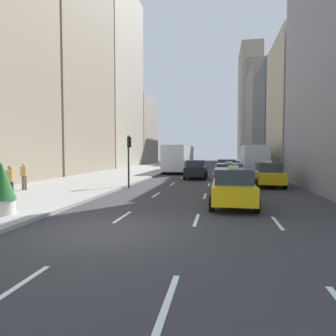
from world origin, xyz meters
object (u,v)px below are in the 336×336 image
object	(u,v)px
sedan_black_near	(196,169)
pedestrian_near_curb	(10,181)
box_truck	(253,159)
taxi_third	(233,187)
pedestrian_mid_block	(24,175)
city_bus	(179,158)
taxi_lead	(229,176)
planter_with_shrub	(2,187)
sedan_silver_behind	(226,169)
taxi_second	(268,174)
traffic_light_pole	(129,153)

from	to	relation	value
sedan_black_near	pedestrian_near_curb	xyz separation A→B (m)	(-7.91, -14.73, 0.18)
box_truck	pedestrian_near_curb	xyz separation A→B (m)	(-13.51, -19.33, -0.64)
taxi_third	pedestrian_mid_block	world-z (taller)	taxi_third
city_bus	box_truck	distance (m)	9.61
city_bus	taxi_lead	bearing A→B (deg)	-71.88
planter_with_shrub	sedan_silver_behind	bearing A→B (deg)	65.16
taxi_third	sedan_silver_behind	size ratio (longest dim) A/B	0.94
pedestrian_mid_block	city_bus	bearing A→B (deg)	71.64
taxi_second	sedan_silver_behind	size ratio (longest dim) A/B	0.94
sedan_black_near	taxi_second	bearing A→B (deg)	-44.82
traffic_light_pole	taxi_lead	bearing A→B (deg)	1.04
taxi_third	box_truck	size ratio (longest dim) A/B	0.52
pedestrian_mid_block	taxi_second	bearing A→B (deg)	20.59
taxi_lead	traffic_light_pole	bearing A→B (deg)	-178.96
taxi_second	city_bus	size ratio (longest dim) A/B	0.38
city_bus	planter_with_shrub	size ratio (longest dim) A/B	5.95
pedestrian_mid_block	sedan_black_near	bearing A→B (deg)	49.53
pedestrian_near_curb	traffic_light_pole	size ratio (longest dim) A/B	0.46
taxi_lead	taxi_second	bearing A→B (deg)	39.77
taxi_lead	pedestrian_mid_block	xyz separation A→B (m)	(-12.43, -3.39, 0.19)
planter_with_shrub	traffic_light_pole	xyz separation A→B (m)	(1.80, 9.94, 1.26)
box_truck	city_bus	bearing A→B (deg)	151.08
sedan_silver_behind	city_bus	bearing A→B (deg)	122.72
sedan_black_near	sedan_silver_behind	xyz separation A→B (m)	(2.80, 0.52, 0.03)
taxi_lead	box_truck	bearing A→B (deg)	77.37
taxi_lead	planter_with_shrub	world-z (taller)	planter_with_shrub
planter_with_shrub	sedan_black_near	bearing A→B (deg)	72.24
city_bus	pedestrian_mid_block	world-z (taller)	city_bus
pedestrian_mid_block	traffic_light_pole	distance (m)	6.68
planter_with_shrub	taxi_lead	bearing A→B (deg)	49.65
sedan_silver_behind	pedestrian_mid_block	xyz separation A→B (m)	(-12.43, -11.80, 0.15)
taxi_third	box_truck	distance (m)	18.90
taxi_lead	sedan_black_near	size ratio (longest dim) A/B	0.96
planter_with_shrub	pedestrian_mid_block	world-z (taller)	planter_with_shrub
sedan_black_near	taxi_lead	bearing A→B (deg)	-70.47
pedestrian_mid_block	pedestrian_near_curb	bearing A→B (deg)	-63.52
sedan_black_near	pedestrian_mid_block	size ratio (longest dim) A/B	2.79
sedan_silver_behind	city_bus	world-z (taller)	city_bus
sedan_black_near	planter_with_shrub	xyz separation A→B (m)	(-5.75, -17.96, 0.27)
pedestrian_near_curb	sedan_black_near	bearing A→B (deg)	61.76
city_bus	box_truck	size ratio (longest dim) A/B	1.38
taxi_lead	planter_with_shrub	xyz separation A→B (m)	(-8.55, -10.07, 0.27)
box_truck	planter_with_shrub	bearing A→B (deg)	-116.71
pedestrian_mid_block	planter_with_shrub	bearing A→B (deg)	-59.90
taxi_lead	city_bus	size ratio (longest dim) A/B	0.38
taxi_second	pedestrian_near_curb	distance (m)	16.33
taxi_second	box_truck	bearing A→B (deg)	90.00
taxi_second	planter_with_shrub	distance (m)	16.81
taxi_lead	sedan_black_near	bearing A→B (deg)	109.53
sedan_black_near	box_truck	bearing A→B (deg)	39.43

